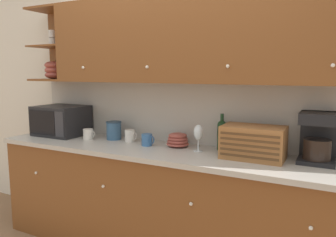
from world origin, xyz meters
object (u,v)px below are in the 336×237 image
mug_blue_second (147,140)px  bread_box (253,142)px  wine_bottle (222,134)px  mug (88,134)px  storage_canister (114,130)px  wine_glass (198,133)px  microwave (61,120)px  bowl_stack_on_counter (178,140)px  coffee_maker (318,137)px  mug_patterned_third (130,136)px

mug_blue_second → bread_box: bearing=-0.1°
mug_blue_second → wine_bottle: size_ratio=0.35×
mug → bread_box: bread_box is taller
storage_canister → wine_glass: bearing=-4.4°
storage_canister → wine_bottle: size_ratio=0.57×
storage_canister → microwave: bearing=-174.2°
microwave → wine_bottle: size_ratio=1.62×
microwave → wine_glass: (1.50, -0.01, -0.00)m
bowl_stack_on_counter → wine_glass: 0.25m
mug → wine_glass: 1.12m
wine_glass → coffee_maker: coffee_maker is taller
mug_patterned_third → wine_bottle: 0.85m
mug → coffee_maker: coffee_maker is taller
mug_patterned_third → bowl_stack_on_counter: 0.48m
storage_canister → bread_box: bread_box is taller
mug → mug_patterned_third: (0.42, 0.09, 0.01)m
mug_blue_second → coffee_maker: bearing=5.1°
wine_bottle → bread_box: size_ratio=0.67×
storage_canister → mug: bearing=-154.9°
bread_box → microwave: bearing=179.2°
mug → mug_patterned_third: size_ratio=0.96×
microwave → bread_box: 1.95m
storage_canister → coffee_maker: size_ratio=0.48×
mug_patterned_third → coffee_maker: bearing=1.8°
bread_box → coffee_maker: 0.45m
mug_patterned_third → bread_box: 1.14m
wine_glass → bread_box: bread_box is taller
mug_blue_second → coffee_maker: coffee_maker is taller
mug_patterned_third → bowl_stack_on_counter: bearing=2.7°
storage_canister → wine_glass: 0.90m
wine_glass → wine_bottle: size_ratio=0.73×
bread_box → storage_canister: bearing=176.2°
wine_glass → bread_box: 0.45m
wine_bottle → coffee_maker: 0.72m
mug → mug_blue_second: mug_blue_second is taller
mug_patterned_third → wine_glass: wine_glass is taller
microwave → bowl_stack_on_counter: size_ratio=2.51×
mug → wine_bottle: wine_bottle is taller
mug → mug_patterned_third: mug_patterned_third is taller
mug_blue_second → coffee_maker: 1.35m
mug → wine_bottle: 1.28m
storage_canister → wine_glass: (0.89, -0.07, 0.06)m
storage_canister → wine_bottle: (1.04, 0.07, 0.05)m
wine_glass → bread_box: size_ratio=0.48×
mug → wine_bottle: (1.26, 0.18, 0.09)m
bread_box → bowl_stack_on_counter: bearing=171.9°
mug_blue_second → storage_canister: bearing=168.3°
mug → bread_box: size_ratio=0.24×
bread_box → wine_glass: bearing=177.4°
coffee_maker → mug_patterned_third: bearing=-178.2°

